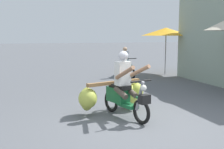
{
  "coord_description": "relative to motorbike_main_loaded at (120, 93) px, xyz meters",
  "views": [
    {
      "loc": [
        -2.58,
        -5.45,
        1.96
      ],
      "look_at": [
        -0.26,
        1.66,
        0.9
      ],
      "focal_mm": 45.45,
      "sensor_mm": 36.0,
      "label": 1
    }
  ],
  "objects": [
    {
      "name": "motorbike_main_loaded",
      "position": [
        0.0,
        0.0,
        0.0
      ],
      "size": [
        1.84,
        1.98,
        1.58
      ],
      "color": "black",
      "rests_on": "ground"
    },
    {
      "name": "ground_plane",
      "position": [
        0.25,
        -1.08,
        -0.51
      ],
      "size": [
        120.0,
        120.0,
        0.0
      ],
      "primitive_type": "plane",
      "color": "#56595E"
    },
    {
      "name": "market_umbrella_further_along",
      "position": [
        4.53,
        5.96,
        1.58
      ],
      "size": [
        2.4,
        2.4,
        2.29
      ],
      "color": "#99999E",
      "rests_on": "ground"
    },
    {
      "name": "motorbike_distant_ahead_left",
      "position": [
        2.22,
        5.49,
        0.06
      ],
      "size": [
        0.51,
        1.62,
        1.4
      ],
      "color": "black",
      "rests_on": "ground"
    }
  ]
}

